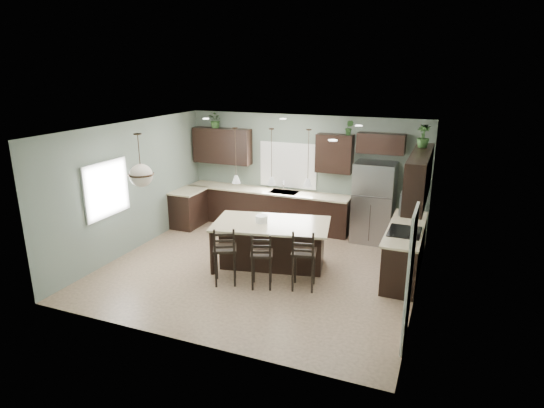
{
  "coord_description": "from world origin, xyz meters",
  "views": [
    {
      "loc": [
        3.34,
        -7.69,
        3.87
      ],
      "look_at": [
        0.1,
        0.4,
        1.25
      ],
      "focal_mm": 30.0,
      "sensor_mm": 36.0,
      "label": 1
    }
  ],
  "objects_px": {
    "bar_stool_left": "(225,255)",
    "kitchen_island": "(271,245)",
    "bar_stool_right": "(304,259)",
    "plant_back_left": "(216,120)",
    "bar_stool_center": "(262,260)",
    "refrigerator": "(374,202)",
    "serving_dish": "(262,219)"
  },
  "relations": [
    {
      "from": "bar_stool_left",
      "to": "bar_stool_right",
      "type": "height_order",
      "value": "bar_stool_right"
    },
    {
      "from": "kitchen_island",
      "to": "serving_dish",
      "type": "height_order",
      "value": "serving_dish"
    },
    {
      "from": "serving_dish",
      "to": "plant_back_left",
      "type": "xyz_separation_m",
      "value": [
        -2.27,
        2.4,
        1.61
      ]
    },
    {
      "from": "serving_dish",
      "to": "bar_stool_center",
      "type": "height_order",
      "value": "bar_stool_center"
    },
    {
      "from": "kitchen_island",
      "to": "bar_stool_right",
      "type": "bearing_deg",
      "value": -48.73
    },
    {
      "from": "refrigerator",
      "to": "bar_stool_right",
      "type": "relative_size",
      "value": 1.6
    },
    {
      "from": "refrigerator",
      "to": "kitchen_island",
      "type": "relative_size",
      "value": 0.82
    },
    {
      "from": "bar_stool_left",
      "to": "plant_back_left",
      "type": "height_order",
      "value": "plant_back_left"
    },
    {
      "from": "serving_dish",
      "to": "kitchen_island",
      "type": "bearing_deg",
      "value": 11.65
    },
    {
      "from": "refrigerator",
      "to": "serving_dish",
      "type": "xyz_separation_m",
      "value": [
        -1.83,
        -2.23,
        0.07
      ]
    },
    {
      "from": "refrigerator",
      "to": "bar_stool_left",
      "type": "xyz_separation_m",
      "value": [
        -2.14,
        -3.21,
        -0.36
      ]
    },
    {
      "from": "serving_dish",
      "to": "bar_stool_center",
      "type": "distance_m",
      "value": 1.05
    },
    {
      "from": "kitchen_island",
      "to": "bar_stool_right",
      "type": "distance_m",
      "value": 1.14
    },
    {
      "from": "bar_stool_left",
      "to": "kitchen_island",
      "type": "bearing_deg",
      "value": 37.77
    },
    {
      "from": "bar_stool_center",
      "to": "kitchen_island",
      "type": "bearing_deg",
      "value": 80.78
    },
    {
      "from": "refrigerator",
      "to": "plant_back_left",
      "type": "relative_size",
      "value": 4.5
    },
    {
      "from": "refrigerator",
      "to": "kitchen_island",
      "type": "xyz_separation_m",
      "value": [
        -1.63,
        -2.19,
        -0.46
      ]
    },
    {
      "from": "refrigerator",
      "to": "serving_dish",
      "type": "relative_size",
      "value": 7.71
    },
    {
      "from": "plant_back_left",
      "to": "bar_stool_center",
      "type": "bearing_deg",
      "value": -51.06
    },
    {
      "from": "kitchen_island",
      "to": "plant_back_left",
      "type": "distance_m",
      "value": 4.03
    },
    {
      "from": "serving_dish",
      "to": "refrigerator",
      "type": "bearing_deg",
      "value": 50.66
    },
    {
      "from": "bar_stool_center",
      "to": "bar_stool_right",
      "type": "distance_m",
      "value": 0.76
    },
    {
      "from": "kitchen_island",
      "to": "bar_stool_center",
      "type": "height_order",
      "value": "bar_stool_center"
    },
    {
      "from": "kitchen_island",
      "to": "bar_stool_center",
      "type": "distance_m",
      "value": 0.93
    },
    {
      "from": "refrigerator",
      "to": "kitchen_island",
      "type": "height_order",
      "value": "refrigerator"
    },
    {
      "from": "plant_back_left",
      "to": "bar_stool_left",
      "type": "bearing_deg",
      "value": -59.94
    },
    {
      "from": "refrigerator",
      "to": "bar_stool_right",
      "type": "bearing_deg",
      "value": -104.27
    },
    {
      "from": "bar_stool_left",
      "to": "bar_stool_center",
      "type": "relative_size",
      "value": 1.06
    },
    {
      "from": "bar_stool_center",
      "to": "bar_stool_right",
      "type": "xyz_separation_m",
      "value": [
        0.73,
        0.23,
        0.04
      ]
    },
    {
      "from": "refrigerator",
      "to": "serving_dish",
      "type": "bearing_deg",
      "value": -129.34
    },
    {
      "from": "refrigerator",
      "to": "bar_stool_right",
      "type": "height_order",
      "value": "refrigerator"
    },
    {
      "from": "kitchen_island",
      "to": "serving_dish",
      "type": "distance_m",
      "value": 0.57
    }
  ]
}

